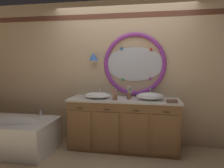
# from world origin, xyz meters

# --- Properties ---
(ground_plane) EXTENTS (14.00, 14.00, 0.00)m
(ground_plane) POSITION_xyz_m (0.00, 0.00, 0.00)
(ground_plane) COLOR tan
(back_wall_assembly) EXTENTS (6.40, 0.26, 2.60)m
(back_wall_assembly) POSITION_xyz_m (0.01, 0.59, 1.32)
(back_wall_assembly) COLOR #D6B78E
(back_wall_assembly) RESTS_ON ground_plane
(vanity_counter) EXTENTS (1.88, 0.62, 0.88)m
(vanity_counter) POSITION_xyz_m (0.06, 0.26, 0.44)
(vanity_counter) COLOR olive
(vanity_counter) RESTS_ON ground_plane
(bathtub) EXTENTS (1.68, 0.86, 0.63)m
(bathtub) POSITION_xyz_m (-1.91, -0.17, 0.32)
(bathtub) COLOR white
(bathtub) RESTS_ON ground_plane
(sink_basin_left) EXTENTS (0.46, 0.46, 0.10)m
(sink_basin_left) POSITION_xyz_m (-0.39, 0.23, 0.93)
(sink_basin_left) COLOR white
(sink_basin_left) RESTS_ON vanity_counter
(sink_basin_right) EXTENTS (0.46, 0.46, 0.12)m
(sink_basin_right) POSITION_xyz_m (0.51, 0.23, 0.94)
(sink_basin_right) COLOR white
(sink_basin_right) RESTS_ON vanity_counter
(faucet_set_left) EXTENTS (0.24, 0.15, 0.14)m
(faucet_set_left) POSITION_xyz_m (-0.39, 0.46, 0.93)
(faucet_set_left) COLOR silver
(faucet_set_left) RESTS_ON vanity_counter
(faucet_set_right) EXTENTS (0.23, 0.13, 0.17)m
(faucet_set_right) POSITION_xyz_m (0.51, 0.47, 0.94)
(faucet_set_right) COLOR silver
(faucet_set_right) RESTS_ON vanity_counter
(toothbrush_holder_left) EXTENTS (0.09, 0.09, 0.22)m
(toothbrush_holder_left) POSITION_xyz_m (-0.07, 0.12, 0.93)
(toothbrush_holder_left) COLOR #996647
(toothbrush_holder_left) RESTS_ON vanity_counter
(toothbrush_holder_right) EXTENTS (0.08, 0.08, 0.22)m
(toothbrush_holder_right) POSITION_xyz_m (0.16, 0.24, 0.94)
(toothbrush_holder_right) COLOR #996647
(toothbrush_holder_right) RESTS_ON vanity_counter
(soap_dispenser) EXTENTS (0.07, 0.07, 0.17)m
(soap_dispenser) POSITION_xyz_m (0.15, 0.38, 0.95)
(soap_dispenser) COLOR #EFE5C6
(soap_dispenser) RESTS_ON vanity_counter
(folded_hand_towel) EXTENTS (0.17, 0.10, 0.05)m
(folded_hand_towel) POSITION_xyz_m (0.84, 0.08, 0.90)
(folded_hand_towel) COLOR #936B56
(folded_hand_towel) RESTS_ON vanity_counter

